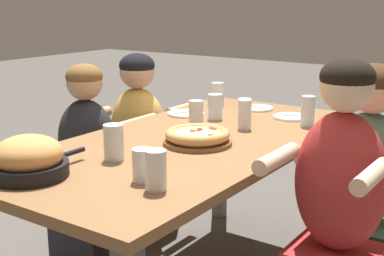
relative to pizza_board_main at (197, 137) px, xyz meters
name	(u,v)px	position (x,y,z in m)	size (l,w,h in m)	color
dining_table	(192,158)	(0.06, 0.07, -0.12)	(1.89, 0.91, 0.78)	brown
pizza_board_main	(197,137)	(0.00, 0.00, 0.00)	(0.30, 0.30, 0.07)	brown
skillet_bowl	(29,159)	(-0.69, 0.25, 0.03)	(0.40, 0.28, 0.15)	black
empty_plate_a	(291,117)	(0.70, -0.12, -0.03)	(0.19, 0.19, 0.02)	white
empty_plate_b	(257,108)	(0.80, 0.14, -0.03)	(0.19, 0.19, 0.02)	white
empty_plate_c	(186,114)	(0.46, 0.38, -0.03)	(0.20, 0.20, 0.02)	white
drinking_glass_a	(245,117)	(0.36, -0.03, 0.03)	(0.06, 0.06, 0.14)	silver
drinking_glass_b	(245,111)	(0.52, 0.06, 0.02)	(0.07, 0.07, 0.11)	silver
drinking_glass_c	(156,173)	(-0.54, -0.20, 0.02)	(0.07, 0.07, 0.14)	silver
drinking_glass_d	(217,96)	(0.77, 0.38, 0.02)	(0.08, 0.08, 0.13)	silver
drinking_glass_e	(114,145)	(-0.37, 0.14, 0.03)	(0.08, 0.08, 0.14)	silver
drinking_glass_f	(196,115)	(0.26, 0.19, 0.02)	(0.07, 0.07, 0.13)	silver
drinking_glass_g	(308,113)	(0.59, -0.25, 0.03)	(0.07, 0.07, 0.15)	silver
drinking_glass_h	(215,108)	(0.46, 0.20, 0.02)	(0.08, 0.08, 0.13)	silver
drinking_glass_i	(143,167)	(-0.50, -0.11, 0.02)	(0.07, 0.07, 0.12)	silver
diner_near_center	(337,221)	(0.08, -0.60, -0.27)	(0.51, 0.40, 1.18)	#B22D2D
diner_far_midright	(140,152)	(0.49, 0.75, -0.31)	(0.51, 0.40, 1.08)	gold
diner_near_midright	(365,198)	(0.43, -0.60, -0.29)	(0.51, 0.40, 1.12)	#477556
diner_far_center	(89,173)	(0.08, 0.75, -0.33)	(0.51, 0.40, 1.07)	#232328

